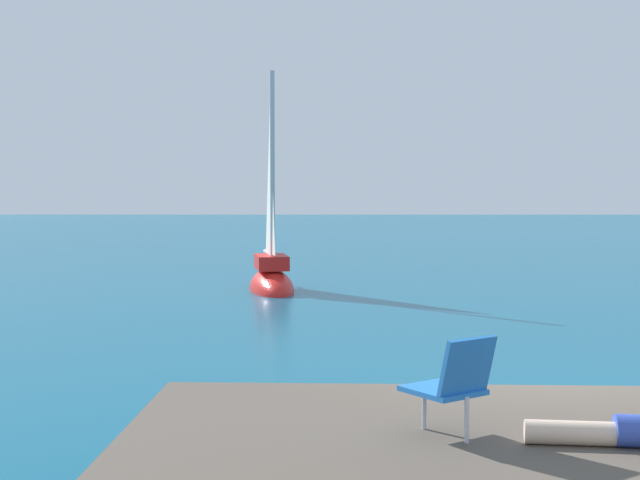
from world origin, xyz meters
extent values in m
plane|color=#0F5675|center=(0.00, 0.00, 0.00)|extent=(160.00, 160.00, 0.00)
ellipsoid|color=red|center=(-3.71, 13.90, 0.00)|extent=(1.67, 3.46, 1.14)
cube|color=red|center=(-3.71, 13.90, 0.76)|extent=(1.02, 1.56, 0.37)
cylinder|color=#B7B7BC|center=(-3.66, 13.59, 3.17)|extent=(0.12, 0.12, 5.19)
cylinder|color=#B2B2B7|center=(-3.82, 14.61, 0.93)|extent=(0.44, 2.06, 0.10)
pyramid|color=silver|center=(-3.75, 14.16, 2.96)|extent=(0.33, 1.65, 3.94)
cylinder|color=beige|center=(-0.55, -3.16, 0.93)|extent=(0.72, 0.26, 0.18)
cube|color=blue|center=(-1.47, -2.90, 1.19)|extent=(0.69, 0.70, 0.04)
cube|color=blue|center=(-1.32, -3.11, 1.41)|extent=(0.48, 0.40, 0.45)
cylinder|color=silver|center=(-1.59, -2.73, 1.01)|extent=(0.04, 0.04, 0.35)
cylinder|color=silver|center=(-1.32, -3.11, 1.01)|extent=(0.04, 0.04, 0.35)
camera|label=1|loc=(-2.42, -9.62, 2.74)|focal=49.90mm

